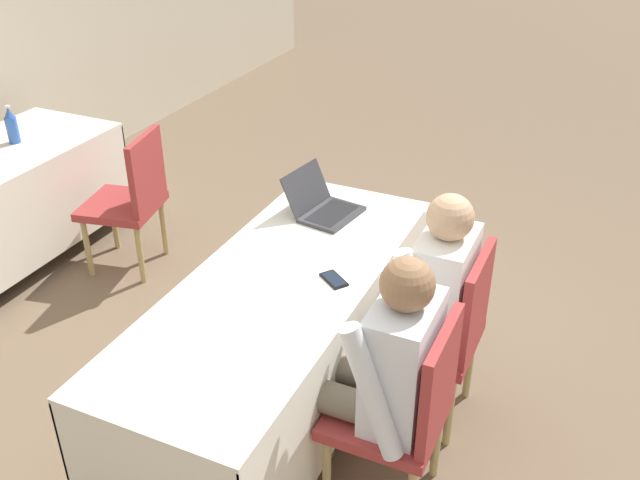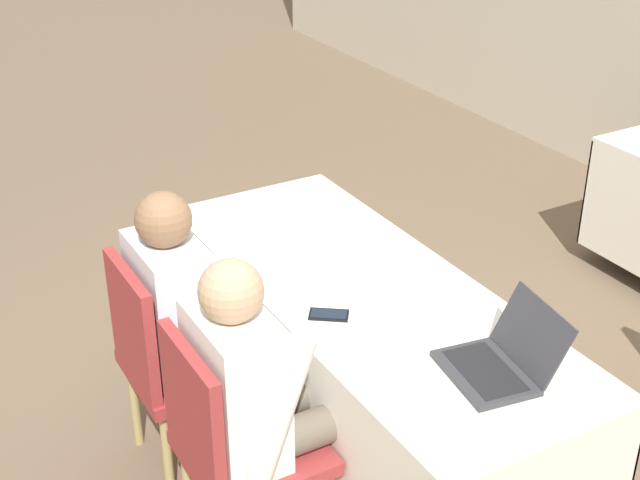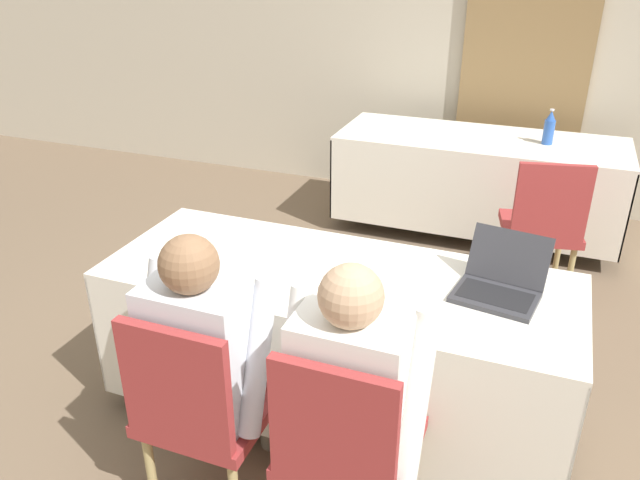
{
  "view_description": "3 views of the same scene",
  "coord_description": "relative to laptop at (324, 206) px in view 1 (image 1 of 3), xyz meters",
  "views": [
    {
      "loc": [
        -2.29,
        -1.25,
        2.43
      ],
      "look_at": [
        0.0,
        -0.2,
        0.98
      ],
      "focal_mm": 40.0,
      "sensor_mm": 36.0,
      "label": 1
    },
    {
      "loc": [
        2.37,
        -1.56,
        2.41
      ],
      "look_at": [
        0.0,
        -0.2,
        0.98
      ],
      "focal_mm": 50.0,
      "sensor_mm": 36.0,
      "label": 2
    },
    {
      "loc": [
        0.76,
        -2.16,
        2.01
      ],
      "look_at": [
        0.0,
        -0.2,
        0.98
      ],
      "focal_mm": 35.0,
      "sensor_mm": 36.0,
      "label": 3
    }
  ],
  "objects": [
    {
      "name": "ground_plane",
      "position": [
        -0.65,
        -0.08,
        -0.78
      ],
      "size": [
        24.0,
        24.0,
        0.0
      ],
      "primitive_type": "plane",
      "color": "brown"
    },
    {
      "name": "conference_table_near",
      "position": [
        -0.65,
        -0.08,
        -0.22
      ],
      "size": [
        2.0,
        0.76,
        0.73
      ],
      "color": "white",
      "rests_on": "ground_plane"
    },
    {
      "name": "laptop",
      "position": [
        0.0,
        0.0,
        0.0
      ],
      "size": [
        0.36,
        0.37,
        0.22
      ],
      "rotation": [
        0.0,
        0.0,
        -0.16
      ],
      "color": "#333338",
      "rests_on": "conference_table_near"
    },
    {
      "name": "cell_phone",
      "position": [
        -0.55,
        -0.3,
        -0.04
      ],
      "size": [
        0.14,
        0.15,
        0.01
      ],
      "rotation": [
        0.0,
        0.0,
        -0.63
      ],
      "color": "black",
      "rests_on": "conference_table_near"
    },
    {
      "name": "paper_beside_laptop",
      "position": [
        -0.66,
        -0.05,
        -0.04
      ],
      "size": [
        0.32,
        0.36,
        0.0
      ],
      "rotation": [
        0.0,
        0.0,
        -0.45
      ],
      "color": "white",
      "rests_on": "conference_table_near"
    },
    {
      "name": "water_bottle",
      "position": [
        0.07,
        2.17,
        0.07
      ],
      "size": [
        0.07,
        0.07,
        0.24
      ],
      "color": "#2D5BB7",
      "rests_on": "conference_table_far"
    },
    {
      "name": "chair_near_left",
      "position": [
        -0.93,
        -0.76,
        -0.28
      ],
      "size": [
        0.44,
        0.44,
        0.9
      ],
      "rotation": [
        0.0,
        0.0,
        3.14
      ],
      "color": "tan",
      "rests_on": "ground_plane"
    },
    {
      "name": "chair_near_right",
      "position": [
        -0.38,
        -0.76,
        -0.28
      ],
      "size": [
        0.44,
        0.44,
        0.9
      ],
      "rotation": [
        0.0,
        0.0,
        3.14
      ],
      "color": "tan",
      "rests_on": "ground_plane"
    },
    {
      "name": "chair_far_spare",
      "position": [
        0.13,
        1.35,
        -0.28
      ],
      "size": [
        0.52,
        0.52,
        0.9
      ],
      "rotation": [
        0.0,
        0.0,
        3.35
      ],
      "color": "tan",
      "rests_on": "ground_plane"
    },
    {
      "name": "person_checkered_shirt",
      "position": [
        -0.93,
        -0.66,
        -0.12
      ],
      "size": [
        0.5,
        0.52,
        1.16
      ],
      "rotation": [
        0.0,
        0.0,
        3.14
      ],
      "color": "#665B4C",
      "rests_on": "ground_plane"
    },
    {
      "name": "person_white_shirt",
      "position": [
        -0.38,
        -0.66,
        -0.12
      ],
      "size": [
        0.5,
        0.52,
        1.16
      ],
      "rotation": [
        0.0,
        0.0,
        3.14
      ],
      "color": "#665B4C",
      "rests_on": "ground_plane"
    }
  ]
}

